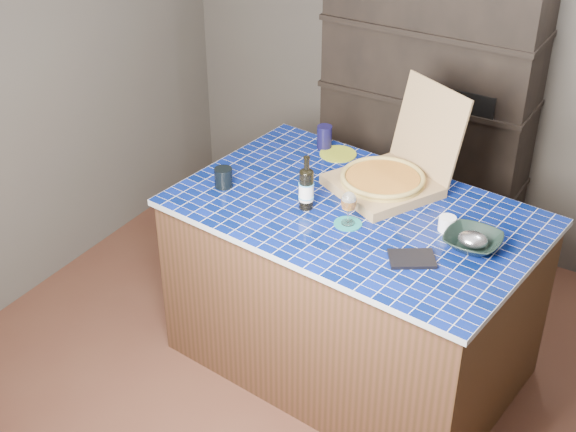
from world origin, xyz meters
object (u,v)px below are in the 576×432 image
Objects in this scene: kitchen_island at (352,288)px; mead_bottle at (306,188)px; pizza_box at (388,176)px; wine_glass at (349,202)px; bowl at (473,241)px; dvd_case at (412,259)px.

mead_bottle is (-0.21, -0.11, 0.57)m from kitchen_island.
pizza_box is 2.52× the size of mead_bottle.
pizza_box is 4.20× the size of wine_glass.
kitchen_island is at bearing 177.79° from bowl.
pizza_box is at bearing 152.87° from bowl.
kitchen_island is 2.62× the size of pizza_box.
mead_bottle is 0.79m from bowl.
kitchen_island is 0.66m from dvd_case.
wine_glass is (0.03, -0.13, 0.58)m from kitchen_island.
mead_bottle is 1.67× the size of wine_glass.
mead_bottle is at bearing -135.73° from dvd_case.
wine_glass is 0.84× the size of dvd_case.
dvd_case is at bearing -129.21° from bowl.
bowl is at bearing 4.31° from kitchen_island.
kitchen_island is at bearing 100.87° from wine_glass.
dvd_case is at bearing -27.67° from pizza_box.
pizza_box is 0.39m from wine_glass.
wine_glass is at bearing -168.39° from bowl.
mead_bottle is 0.62m from dvd_case.
dvd_case is (0.60, -0.14, -0.10)m from mead_bottle.
wine_glass is at bearing -64.65° from pizza_box.
wine_glass is (-0.01, -0.39, 0.05)m from pizza_box.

